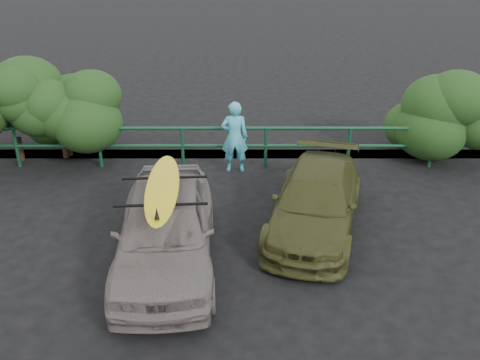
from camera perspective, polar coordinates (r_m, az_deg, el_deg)
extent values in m
plane|color=black|center=(8.77, -2.55, -12.21)|extent=(80.00, 80.00, 0.00)
imported|color=slate|center=(9.21, -7.97, -5.15)|extent=(1.90, 4.20, 1.40)
imported|color=#3E421D|center=(10.35, 8.08, -2.33)|extent=(2.51, 4.14, 1.12)
imported|color=#47BCD5|center=(12.53, -0.59, 4.60)|extent=(0.64, 0.43, 1.73)
ellipsoid|color=gold|center=(8.83, -8.28, -0.76)|extent=(0.70, 2.66, 0.08)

